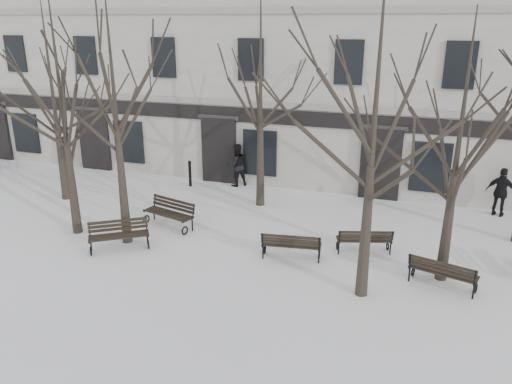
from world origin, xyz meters
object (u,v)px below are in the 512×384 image
at_px(tree_0, 59,85).
at_px(bench_1, 291,245).
at_px(bench_2, 443,272).
at_px(tree_1, 113,88).
at_px(tree_2, 377,95).
at_px(tree_3, 462,119).
at_px(bench_3, 170,212).
at_px(bench_0, 119,234).
at_px(bench_4, 364,239).

height_order(tree_0, bench_1, tree_0).
bearing_deg(bench_2, tree_1, 16.02).
height_order(tree_1, tree_2, tree_2).
relative_size(tree_3, bench_3, 3.57).
relative_size(tree_0, bench_0, 4.25).
bearing_deg(bench_2, tree_0, 15.29).
relative_size(bench_2, bench_3, 0.92).
xyz_separation_m(bench_0, bench_4, (7.44, 2.17, -0.05)).
distance_m(bench_1, bench_3, 4.86).
height_order(bench_2, bench_3, bench_3).
xyz_separation_m(tree_1, bench_2, (9.80, 0.09, -4.55)).
bearing_deg(bench_2, bench_0, 19.31).
xyz_separation_m(tree_0, bench_1, (7.52, 0.34, -4.51)).
height_order(bench_2, bench_4, bench_2).
distance_m(tree_3, bench_4, 4.79).
bearing_deg(tree_0, tree_3, 2.51).
relative_size(bench_0, bench_1, 1.01).
relative_size(tree_0, bench_2, 4.26).
height_order(tree_3, bench_0, tree_3).
bearing_deg(tree_2, bench_4, 95.59).
bearing_deg(bench_4, bench_0, -0.88).
bearing_deg(bench_2, tree_3, -74.91).
xyz_separation_m(tree_1, tree_3, (9.80, 0.65, -0.47)).
distance_m(bench_1, bench_4, 2.35).
xyz_separation_m(tree_1, bench_1, (5.46, 0.47, -4.54)).
bearing_deg(bench_2, bench_3, 6.00).
xyz_separation_m(tree_1, bench_3, (0.74, 1.61, -4.50)).
distance_m(tree_2, bench_4, 5.46).
bearing_deg(bench_2, bench_4, -18.28).
bearing_deg(tree_2, tree_3, 37.81).
distance_m(tree_2, bench_0, 9.07).
bearing_deg(tree_1, tree_2, -6.79).
bearing_deg(bench_3, tree_1, -99.14).
height_order(bench_3, bench_4, bench_3).
bearing_deg(bench_4, tree_1, -5.03).
height_order(bench_1, bench_3, bench_3).
height_order(tree_1, bench_0, tree_1).
xyz_separation_m(tree_2, tree_3, (2.03, 1.58, -0.73)).
bearing_deg(tree_2, bench_3, 160.20).
relative_size(tree_2, bench_2, 4.50).
bearing_deg(tree_0, bench_0, -17.90).
height_order(bench_0, bench_1, bench_0).
distance_m(bench_1, bench_2, 4.35).
xyz_separation_m(tree_2, bench_4, (-0.25, 2.54, -4.83)).
xyz_separation_m(tree_0, bench_3, (2.80, 1.47, -4.47)).
distance_m(bench_0, bench_2, 9.74).
bearing_deg(bench_1, tree_2, 140.61).
distance_m(tree_0, tree_1, 2.06).
bearing_deg(bench_0, tree_1, 63.58).
height_order(tree_3, bench_4, tree_3).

